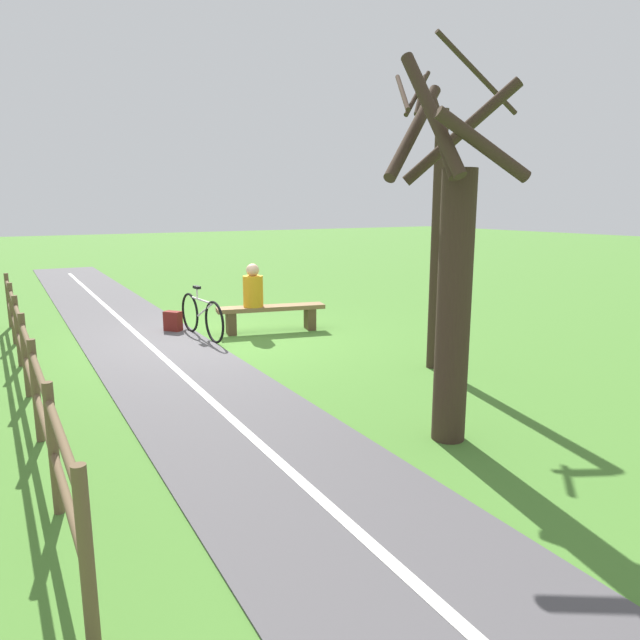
% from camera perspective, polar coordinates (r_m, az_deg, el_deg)
% --- Properties ---
extents(ground_plane, '(80.00, 80.00, 0.00)m').
position_cam_1_polar(ground_plane, '(10.43, -10.02, -1.90)').
color(ground_plane, '#477A2D').
extents(paved_path, '(3.05, 36.04, 0.02)m').
position_cam_1_polar(paved_path, '(6.40, -8.16, -10.37)').
color(paved_path, '#4C494C').
rests_on(paved_path, ground_plane).
extents(path_centre_line, '(0.97, 31.99, 0.00)m').
position_cam_1_polar(path_centre_line, '(6.40, -8.16, -10.28)').
color(path_centre_line, silver).
rests_on(path_centre_line, paved_path).
extents(bench, '(2.07, 0.84, 0.50)m').
position_cam_1_polar(bench, '(10.87, -4.89, 0.67)').
color(bench, brown).
rests_on(bench, ground_plane).
extents(person_seated, '(0.45, 0.45, 0.81)m').
position_cam_1_polar(person_seated, '(10.72, -6.69, 3.16)').
color(person_seated, orange).
rests_on(person_seated, bench).
extents(bicycle, '(0.17, 1.84, 0.92)m').
position_cam_1_polar(bicycle, '(10.56, -11.71, 0.38)').
color(bicycle, black).
rests_on(bicycle, ground_plane).
extents(backpack, '(0.34, 0.37, 0.39)m').
position_cam_1_polar(backpack, '(11.22, -14.41, -0.15)').
color(backpack, maroon).
rests_on(backpack, ground_plane).
extents(fence_roadside, '(0.18, 9.71, 1.07)m').
position_cam_1_polar(fence_roadside, '(7.98, -27.36, -2.49)').
color(fence_roadside, brown).
rests_on(fence_roadside, ground_plane).
extents(tree_mid_field, '(1.43, 1.53, 4.41)m').
position_cam_1_polar(tree_mid_field, '(8.34, 11.54, 9.39)').
color(tree_mid_field, '#38281E').
rests_on(tree_mid_field, ground_plane).
extents(tree_by_path, '(1.55, 1.45, 3.75)m').
position_cam_1_polar(tree_by_path, '(5.75, 12.99, 4.58)').
color(tree_by_path, '#38281E').
rests_on(tree_by_path, ground_plane).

